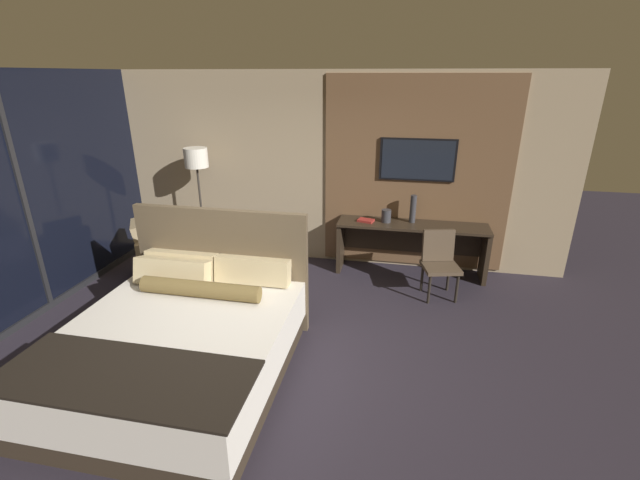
# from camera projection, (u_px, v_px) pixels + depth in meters

# --- Properties ---
(ground_plane) EXTENTS (16.00, 16.00, 0.00)m
(ground_plane) POSITION_uv_depth(u_px,v_px,m) (269.00, 355.00, 4.46)
(ground_plane) COLOR #28232D
(wall_back_tv_panel) EXTENTS (7.20, 0.09, 2.80)m
(wall_back_tv_panel) POSITION_uv_depth(u_px,v_px,m) (332.00, 171.00, 6.28)
(wall_back_tv_panel) COLOR tan
(wall_back_tv_panel) RESTS_ON ground_plane
(wall_left_window) EXTENTS (0.06, 6.00, 2.80)m
(wall_left_window) POSITION_uv_depth(u_px,v_px,m) (24.00, 206.00, 4.89)
(wall_left_window) COLOR black
(wall_left_window) RESTS_ON ground_plane
(bed) EXTENTS (1.98, 2.25, 1.38)m
(bed) POSITION_uv_depth(u_px,v_px,m) (182.00, 342.00, 4.04)
(bed) COLOR #33281E
(bed) RESTS_ON ground_plane
(desk) EXTENTS (2.10, 0.49, 0.76)m
(desk) POSITION_uv_depth(u_px,v_px,m) (411.00, 239.00, 6.14)
(desk) COLOR #2D2319
(desk) RESTS_ON ground_plane
(tv) EXTENTS (1.04, 0.04, 0.58)m
(tv) POSITION_uv_depth(u_px,v_px,m) (417.00, 160.00, 5.91)
(tv) COLOR black
(desk_chair) EXTENTS (0.53, 0.53, 0.87)m
(desk_chair) POSITION_uv_depth(u_px,v_px,m) (439.00, 258.00, 5.53)
(desk_chair) COLOR #4C3D2D
(desk_chair) RESTS_ON ground_plane
(armchair_by_window) EXTENTS (0.95, 0.96, 0.81)m
(armchair_by_window) POSITION_uv_depth(u_px,v_px,m) (161.00, 254.00, 6.24)
(armchair_by_window) COLOR #998460
(armchair_by_window) RESTS_ON ground_plane
(floor_lamp) EXTENTS (0.34, 0.34, 1.74)m
(floor_lamp) POSITION_uv_depth(u_px,v_px,m) (197.00, 167.00, 6.24)
(floor_lamp) COLOR #282623
(floor_lamp) RESTS_ON ground_plane
(vase_tall) EXTENTS (0.09, 0.09, 0.39)m
(vase_tall) POSITION_uv_depth(u_px,v_px,m) (413.00, 209.00, 6.02)
(vase_tall) COLOR #333338
(vase_tall) RESTS_ON desk
(vase_short) EXTENTS (0.14, 0.14, 0.18)m
(vase_short) POSITION_uv_depth(u_px,v_px,m) (386.00, 216.00, 6.07)
(vase_short) COLOR #333338
(vase_short) RESTS_ON desk
(book) EXTENTS (0.25, 0.20, 0.03)m
(book) POSITION_uv_depth(u_px,v_px,m) (366.00, 220.00, 6.11)
(book) COLOR maroon
(book) RESTS_ON desk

